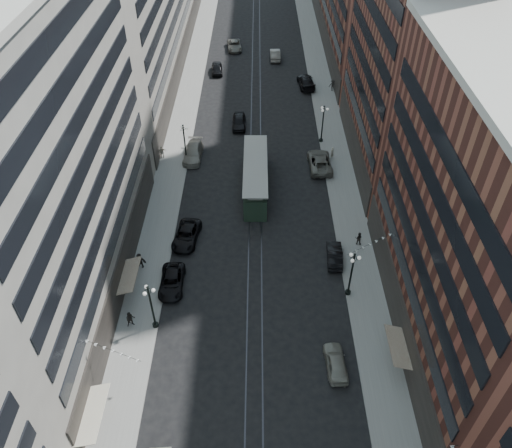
{
  "coord_description": "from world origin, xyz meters",
  "views": [
    {
      "loc": [
        0.2,
        -0.39,
        37.97
      ],
      "look_at": [
        0.11,
        36.84,
        5.0
      ],
      "focal_mm": 35.0,
      "sensor_mm": 36.0,
      "label": 1
    }
  ],
  "objects_px": {
    "pedestrian_9": "(333,85)",
    "car_7": "(187,235)",
    "car_extra_0": "(234,45)",
    "car_13": "(239,122)",
    "car_8": "(193,153)",
    "car_14": "(275,55)",
    "lamppost_sw_mid": "(185,142)",
    "pedestrian_8": "(332,152)",
    "pedestrian_7": "(359,238)",
    "lamppost_sw_far": "(151,306)",
    "car_4": "(336,362)",
    "car_11": "(320,162)",
    "streetcar": "(255,177)",
    "pedestrian_6": "(162,152)",
    "car_12": "(306,82)",
    "lamppost_se_far": "(351,273)",
    "car_2": "(172,282)",
    "car_10": "(335,255)",
    "pedestrian_2": "(131,319)",
    "lamppost_se_mid": "(323,123)",
    "pedestrian_5": "(140,260)",
    "car_9": "(217,69)"
  },
  "relations": [
    {
      "from": "pedestrian_9",
      "to": "car_7",
      "type": "bearing_deg",
      "value": -109.68
    },
    {
      "from": "car_extra_0",
      "to": "car_13",
      "type": "bearing_deg",
      "value": -92.07
    },
    {
      "from": "car_7",
      "to": "car_8",
      "type": "distance_m",
      "value": 16.22
    },
    {
      "from": "car_14",
      "to": "lamppost_sw_mid",
      "type": "bearing_deg",
      "value": 68.55
    },
    {
      "from": "car_7",
      "to": "pedestrian_9",
      "type": "xyz_separation_m",
      "value": [
        20.04,
        35.64,
        0.34
      ]
    },
    {
      "from": "car_7",
      "to": "car_13",
      "type": "distance_m",
      "value": 24.95
    },
    {
      "from": "pedestrian_8",
      "to": "car_extra_0",
      "type": "distance_m",
      "value": 39.45
    },
    {
      "from": "car_14",
      "to": "pedestrian_7",
      "type": "distance_m",
      "value": 49.73
    },
    {
      "from": "car_7",
      "to": "car_8",
      "type": "bearing_deg",
      "value": 100.75
    },
    {
      "from": "car_13",
      "to": "car_8",
      "type": "bearing_deg",
      "value": -126.59
    },
    {
      "from": "lamppost_sw_far",
      "to": "pedestrian_8",
      "type": "height_order",
      "value": "lamppost_sw_far"
    },
    {
      "from": "car_4",
      "to": "car_11",
      "type": "relative_size",
      "value": 0.69
    },
    {
      "from": "streetcar",
      "to": "pedestrian_6",
      "type": "height_order",
      "value": "streetcar"
    },
    {
      "from": "pedestrian_7",
      "to": "pedestrian_9",
      "type": "xyz_separation_m",
      "value": [
        1.26,
        36.29,
        0.14
      ]
    },
    {
      "from": "lamppost_sw_far",
      "to": "car_7",
      "type": "height_order",
      "value": "lamppost_sw_far"
    },
    {
      "from": "lamppost_sw_far",
      "to": "car_14",
      "type": "height_order",
      "value": "lamppost_sw_far"
    },
    {
      "from": "car_12",
      "to": "lamppost_se_far",
      "type": "bearing_deg",
      "value": 85.72
    },
    {
      "from": "car_13",
      "to": "pedestrian_8",
      "type": "xyz_separation_m",
      "value": [
        12.72,
        -8.28,
        0.13
      ]
    },
    {
      "from": "car_2",
      "to": "car_4",
      "type": "distance_m",
      "value": 17.85
    },
    {
      "from": "car_13",
      "to": "pedestrian_9",
      "type": "distance_m",
      "value": 18.7
    },
    {
      "from": "streetcar",
      "to": "pedestrian_9",
      "type": "bearing_deg",
      "value": 64.43
    },
    {
      "from": "lamppost_sw_mid",
      "to": "car_2",
      "type": "height_order",
      "value": "lamppost_sw_mid"
    },
    {
      "from": "car_10",
      "to": "pedestrian_8",
      "type": "bearing_deg",
      "value": -92.02
    },
    {
      "from": "pedestrian_6",
      "to": "car_13",
      "type": "bearing_deg",
      "value": -162.12
    },
    {
      "from": "car_extra_0",
      "to": "lamppost_sw_mid",
      "type": "bearing_deg",
      "value": -103.11
    },
    {
      "from": "pedestrian_2",
      "to": "pedestrian_9",
      "type": "xyz_separation_m",
      "value": [
        23.92,
        47.32,
        0.05
      ]
    },
    {
      "from": "lamppost_sw_mid",
      "to": "car_12",
      "type": "bearing_deg",
      "value": 51.7
    },
    {
      "from": "car_2",
      "to": "pedestrian_9",
      "type": "height_order",
      "value": "pedestrian_9"
    },
    {
      "from": "lamppost_sw_mid",
      "to": "car_7",
      "type": "distance_m",
      "value": 15.51
    },
    {
      "from": "lamppost_se_mid",
      "to": "car_4",
      "type": "relative_size",
      "value": 1.3
    },
    {
      "from": "lamppost_sw_far",
      "to": "streetcar",
      "type": "height_order",
      "value": "lamppost_sw_far"
    },
    {
      "from": "lamppost_sw_mid",
      "to": "pedestrian_5",
      "type": "distance_m",
      "value": 19.7
    },
    {
      "from": "pedestrian_9",
      "to": "car_13",
      "type": "bearing_deg",
      "value": -133.46
    },
    {
      "from": "pedestrian_6",
      "to": "car_10",
      "type": "bearing_deg",
      "value": 115.61
    },
    {
      "from": "car_12",
      "to": "car_14",
      "type": "xyz_separation_m",
      "value": [
        -4.84,
        11.05,
        -0.03
      ]
    },
    {
      "from": "car_4",
      "to": "pedestrian_2",
      "type": "bearing_deg",
      "value": -16.62
    },
    {
      "from": "car_2",
      "to": "car_8",
      "type": "height_order",
      "value": "car_8"
    },
    {
      "from": "car_extra_0",
      "to": "car_9",
      "type": "bearing_deg",
      "value": -109.94
    },
    {
      "from": "car_9",
      "to": "car_11",
      "type": "relative_size",
      "value": 0.75
    },
    {
      "from": "lamppost_se_mid",
      "to": "car_11",
      "type": "distance_m",
      "value": 6.6
    },
    {
      "from": "lamppost_se_mid",
      "to": "car_13",
      "type": "bearing_deg",
      "value": 160.26
    },
    {
      "from": "car_12",
      "to": "pedestrian_6",
      "type": "height_order",
      "value": "pedestrian_6"
    },
    {
      "from": "streetcar",
      "to": "car_2",
      "type": "distance_m",
      "value": 18.3
    },
    {
      "from": "lamppost_se_far",
      "to": "car_11",
      "type": "distance_m",
      "value": 21.97
    },
    {
      "from": "lamppost_sw_far",
      "to": "pedestrian_6",
      "type": "xyz_separation_m",
      "value": [
        -3.3,
        27.76,
        -2.04
      ]
    },
    {
      "from": "car_4",
      "to": "pedestrian_9",
      "type": "height_order",
      "value": "pedestrian_9"
    },
    {
      "from": "lamppost_se_mid",
      "to": "car_14",
      "type": "bearing_deg",
      "value": 101.47
    },
    {
      "from": "car_2",
      "to": "car_12",
      "type": "xyz_separation_m",
      "value": [
        16.6,
        44.19,
        0.17
      ]
    },
    {
      "from": "car_10",
      "to": "pedestrian_8",
      "type": "xyz_separation_m",
      "value": [
        1.86,
        19.15,
        0.23
      ]
    },
    {
      "from": "car_4",
      "to": "car_9",
      "type": "xyz_separation_m",
      "value": [
        -13.8,
        58.53,
        0.07
      ]
    }
  ]
}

